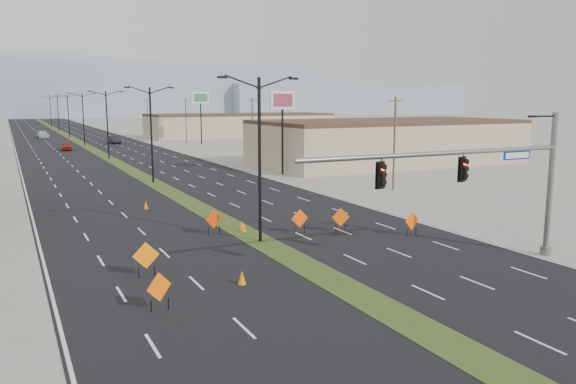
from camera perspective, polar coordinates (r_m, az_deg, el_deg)
name	(u,v)px	position (r m, az deg, el deg)	size (l,w,h in m)	color
ground	(373,303)	(24.88, 8.65, -11.13)	(600.00, 600.00, 0.00)	gray
road_surface	(82,144)	(120.03, -20.16, 4.59)	(25.00, 400.00, 0.02)	black
median_strip	(82,144)	(120.03, -20.16, 4.59)	(2.00, 400.00, 0.04)	#294819
building_se_near	(387,143)	(79.95, 10.01, 4.92)	(36.00, 18.00, 5.50)	tan
building_se_far	(240,126)	(139.03, -4.89, 6.72)	(44.00, 16.00, 5.00)	tan
mesa_center	(112,90)	(323.46, -17.40, 9.81)	(220.00, 50.00, 28.00)	#8293A2
mesa_east	(342,100)	(364.61, 5.46, 9.30)	(160.00, 50.00, 18.00)	#8293A2
signal_mast	(490,176)	(30.75, 19.82, 1.55)	(16.30, 0.60, 8.00)	slate
streetlight_0	(260,154)	(33.96, -2.90, 3.84)	(5.15, 0.24, 10.02)	black
streetlight_1	(151,132)	(60.58, -13.72, 5.98)	(5.15, 0.24, 10.02)	black
streetlight_2	(107,122)	(88.06, -17.89, 6.74)	(5.15, 0.24, 10.02)	black
streetlight_3	(83,117)	(115.79, -20.08, 7.13)	(5.15, 0.24, 10.02)	black
streetlight_4	(68,114)	(143.62, -21.42, 7.36)	(5.15, 0.24, 10.02)	black
streetlight_5	(58,112)	(171.51, -22.33, 7.52)	(5.15, 0.24, 10.02)	black
streetlight_6	(51,111)	(199.43, -22.98, 7.63)	(5.15, 0.24, 10.02)	black
utility_pole_0	(394,142)	(55.48, 10.76, 5.03)	(1.60, 0.20, 9.00)	#4C3823
utility_pole_1	(252,127)	(85.90, -3.63, 6.62)	(1.60, 0.20, 9.00)	#4C3823
utility_pole_2	(186,120)	(118.87, -10.32, 7.22)	(1.60, 0.20, 9.00)	#4C3823
utility_pole_3	(148,116)	(152.74, -14.08, 7.52)	(1.60, 0.20, 9.00)	#4C3823
car_left	(66,146)	(105.66, -21.59, 4.34)	(1.71, 4.24, 1.45)	maroon
car_mid	(114,140)	(119.29, -17.25, 5.09)	(1.65, 4.72, 1.56)	black
car_far	(43,135)	(141.49, -23.64, 5.34)	(2.32, 5.70, 1.65)	silver
construction_sign_0	(146,256)	(28.62, -14.23, -6.37)	(1.34, 0.07, 1.78)	orange
construction_sign_1	(159,288)	(24.06, -12.96, -9.53)	(1.15, 0.56, 1.66)	#F55F05
construction_sign_2	(214,220)	(36.60, -7.57, -2.81)	(1.19, 0.58, 1.72)	red
construction_sign_3	(300,219)	(36.72, 1.20, -2.79)	(1.22, 0.07, 1.63)	#F64705
construction_sign_4	(341,218)	(37.17, 5.38, -2.65)	(1.23, 0.27, 1.65)	#E14904
construction_sign_5	(412,221)	(36.85, 12.47, -2.94)	(1.23, 0.28, 1.66)	#FF4F05
cone_0	(242,278)	(26.96, -4.70, -8.68)	(0.40, 0.40, 0.67)	#D66704
cone_1	(242,226)	(37.85, -4.73, -3.44)	(0.38, 0.38, 0.64)	#F06405
cone_2	(244,228)	(37.28, -4.52, -3.62)	(0.39, 0.39, 0.66)	#EA6504
cone_3	(146,205)	(46.47, -14.25, -1.29)	(0.41, 0.41, 0.68)	#D54B04
pole_sign_east_near	(282,106)	(66.00, -0.57, 8.69)	(3.19, 0.57, 9.73)	black
pole_sign_east_far	(201,101)	(114.44, -8.87, 9.10)	(3.38, 0.50, 10.34)	black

